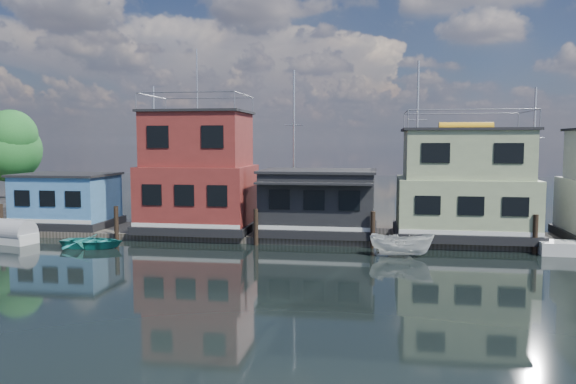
% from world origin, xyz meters
% --- Properties ---
extents(ground, '(160.00, 160.00, 0.00)m').
position_xyz_m(ground, '(0.00, 0.00, 0.00)').
color(ground, black).
rests_on(ground, ground).
extents(dock, '(48.00, 5.00, 0.40)m').
position_xyz_m(dock, '(0.00, 12.00, 0.20)').
color(dock, '#595147').
rests_on(dock, ground).
extents(houseboat_blue, '(6.40, 4.90, 3.66)m').
position_xyz_m(houseboat_blue, '(-18.00, 12.00, 2.21)').
color(houseboat_blue, black).
rests_on(houseboat_blue, dock).
extents(houseboat_red, '(7.40, 5.90, 11.86)m').
position_xyz_m(houseboat_red, '(-8.50, 12.00, 4.10)').
color(houseboat_red, black).
rests_on(houseboat_red, dock).
extents(houseboat_dark, '(7.40, 6.10, 4.06)m').
position_xyz_m(houseboat_dark, '(-0.50, 11.98, 2.42)').
color(houseboat_dark, black).
rests_on(houseboat_dark, dock).
extents(houseboat_green, '(8.40, 5.90, 7.03)m').
position_xyz_m(houseboat_green, '(8.50, 12.00, 3.55)').
color(houseboat_green, black).
rests_on(houseboat_green, dock).
extents(pilings, '(42.28, 0.28, 2.20)m').
position_xyz_m(pilings, '(-0.33, 9.20, 1.10)').
color(pilings, '#2D2116').
rests_on(pilings, ground).
extents(background_masts, '(36.40, 0.16, 12.00)m').
position_xyz_m(background_masts, '(4.76, 18.00, 5.55)').
color(background_masts, silver).
rests_on(background_masts, ground).
extents(dinghy_teal, '(3.74, 2.72, 0.76)m').
position_xyz_m(dinghy_teal, '(-13.31, 6.74, 0.38)').
color(dinghy_teal, teal).
rests_on(dinghy_teal, ground).
extents(tarp_runabout, '(4.14, 2.43, 1.58)m').
position_xyz_m(tarp_runabout, '(-19.46, 7.53, 0.59)').
color(tarp_runabout, silver).
rests_on(tarp_runabout, ground).
extents(dinghy_white, '(2.44, 2.28, 1.03)m').
position_xyz_m(dinghy_white, '(4.50, 8.20, 0.52)').
color(dinghy_white, white).
rests_on(dinghy_white, ground).
extents(motorboat, '(3.61, 1.76, 1.34)m').
position_xyz_m(motorboat, '(4.56, 7.05, 0.67)').
color(motorboat, white).
rests_on(motorboat, ground).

